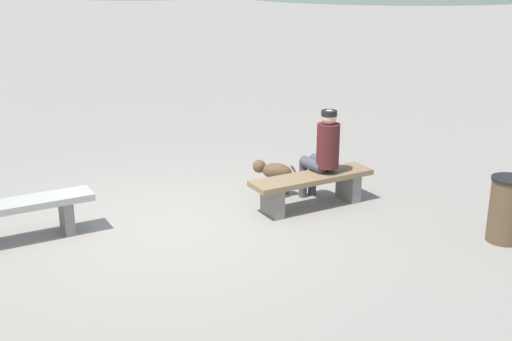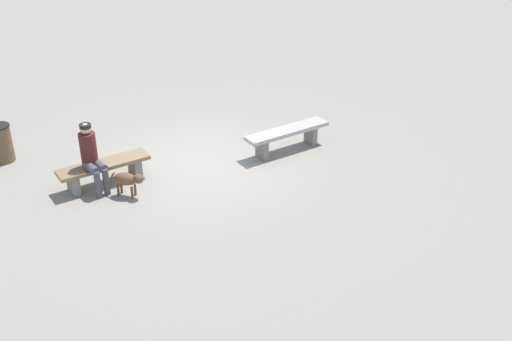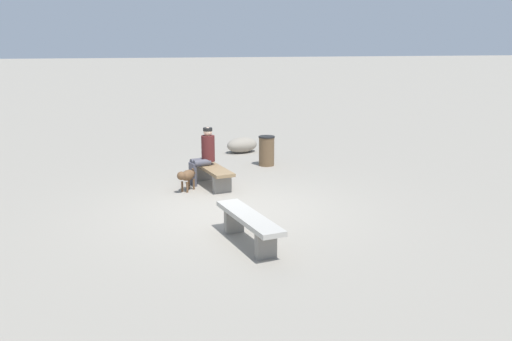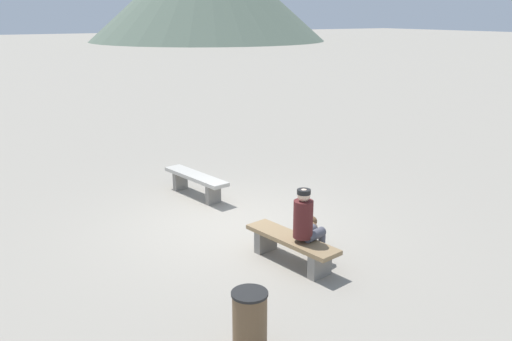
% 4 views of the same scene
% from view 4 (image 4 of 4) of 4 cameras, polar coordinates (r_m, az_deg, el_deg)
% --- Properties ---
extents(ground, '(210.00, 210.00, 0.06)m').
position_cam_4_polar(ground, '(9.82, -2.51, -6.01)').
color(ground, gray).
extents(bench_left, '(1.85, 0.69, 0.48)m').
position_cam_4_polar(bench_left, '(11.28, -6.41, -1.02)').
color(bench_left, gray).
rests_on(bench_left, ground).
extents(bench_right, '(1.72, 0.70, 0.43)m').
position_cam_4_polar(bench_right, '(8.29, 3.79, -7.90)').
color(bench_right, gray).
rests_on(bench_right, ground).
extents(seated_person, '(0.41, 0.59, 1.26)m').
position_cam_4_polar(seated_person, '(8.05, 5.42, -5.57)').
color(seated_person, '#511E1E').
rests_on(seated_person, ground).
extents(dog, '(0.54, 0.47, 0.47)m').
position_cam_4_polar(dog, '(8.83, 5.89, -6.18)').
color(dog, brown).
rests_on(dog, ground).
extents(trash_bin, '(0.42, 0.42, 0.76)m').
position_cam_4_polar(trash_bin, '(6.23, -0.67, -15.86)').
color(trash_bin, brown).
rests_on(trash_bin, ground).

